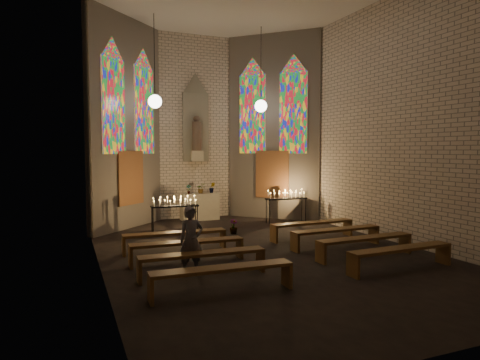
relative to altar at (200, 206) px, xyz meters
name	(u,v)px	position (x,y,z in m)	size (l,w,h in m)	color
floor	(261,251)	(0.00, -5.45, -0.50)	(12.00, 12.00, 0.00)	black
room	(218,117)	(0.00, -2.08, 3.22)	(8.22, 12.43, 7.00)	beige
altar	(200,206)	(0.00, 0.00, 0.00)	(1.40, 0.60, 1.00)	beige
flower_vase_left	(188,189)	(-0.44, -0.02, 0.67)	(0.18, 0.12, 0.34)	#4C723F
flower_vase_center	(201,188)	(0.04, -0.02, 0.69)	(0.34, 0.29, 0.37)	#4C723F
flower_vase_right	(212,188)	(0.49, 0.00, 0.70)	(0.22, 0.18, 0.41)	#4C723F
aisle_flower_pot	(234,227)	(0.18, -3.04, -0.27)	(0.26, 0.26, 0.46)	#4C723F
votive_stand_left	(175,203)	(-1.49, -2.20, 0.44)	(1.51, 0.45, 1.10)	black
votive_stand_right	(286,196)	(2.68, -1.85, 0.46)	(1.54, 0.42, 1.12)	black
pew_left_0	(175,235)	(-2.07, -4.61, -0.09)	(2.67, 0.47, 0.51)	#523517
pew_right_0	(312,225)	(2.07, -4.61, -0.09)	(2.67, 0.47, 0.51)	#523517
pew_left_1	(187,245)	(-2.07, -5.81, -0.09)	(2.67, 0.47, 0.51)	#523517
pew_right_1	(336,232)	(2.07, -5.81, -0.09)	(2.67, 0.47, 0.51)	#523517
pew_left_2	(203,257)	(-2.07, -7.01, -0.09)	(2.67, 0.47, 0.51)	#523517
pew_right_2	(365,241)	(2.07, -7.01, -0.09)	(2.67, 0.47, 0.51)	#523517
pew_left_3	(223,272)	(-2.07, -8.21, -0.09)	(2.67, 0.47, 0.51)	#523517
pew_right_3	(401,251)	(2.07, -8.21, -0.09)	(2.67, 0.47, 0.51)	#523517
visitor	(191,240)	(-2.24, -6.75, 0.22)	(0.53, 0.35, 1.44)	#565460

